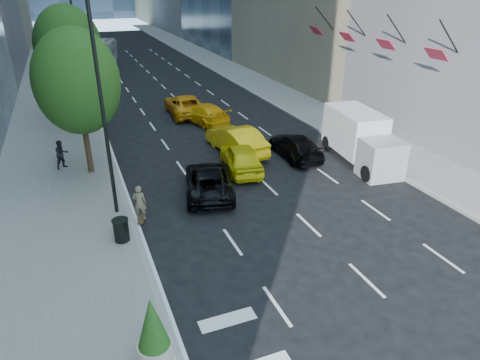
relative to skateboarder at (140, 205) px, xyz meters
name	(u,v)px	position (x,y,z in m)	size (l,w,h in m)	color
ground	(288,229)	(5.60, -3.00, -0.80)	(160.00, 160.00, 0.00)	black
sidewalk_left	(54,90)	(-3.40, 27.00, -0.72)	(6.00, 120.00, 0.15)	slate
sidewalk_right	(241,75)	(15.60, 27.00, -0.72)	(4.00, 120.00, 0.15)	slate
lamp_near	(104,85)	(-0.72, 1.00, 5.01)	(2.13, 0.22, 10.00)	black
lamp_far	(78,34)	(-0.72, 19.00, 5.01)	(2.13, 0.22, 10.00)	black
tree_near	(77,82)	(-1.60, 6.00, 4.17)	(4.20, 4.20, 7.46)	black
tree_mid	(69,47)	(-1.60, 16.00, 4.52)	(4.50, 4.50, 7.99)	black
tree_far	(65,36)	(-1.60, 29.00, 3.83)	(3.90, 3.90, 6.92)	black
traffic_signal	(71,32)	(-0.80, 37.00, 3.44)	(2.48, 0.53, 5.20)	black
facade_flags	(367,37)	(16.24, 7.00, 5.39)	(1.85, 13.30, 2.05)	black
skateboarder	(140,205)	(0.00, 0.00, 0.00)	(0.58, 0.38, 1.60)	brown
black_sedan_lincoln	(209,181)	(3.60, 1.49, -0.13)	(2.21, 4.80, 1.33)	black
black_sedan_mercedes	(295,146)	(9.80, 4.11, -0.13)	(1.87, 4.59, 1.33)	black
taxi_a	(241,157)	(6.10, 3.50, -0.04)	(1.78, 4.43, 1.51)	yellow
taxi_b	(236,140)	(6.80, 6.00, 0.03)	(1.74, 5.00, 1.65)	yellow
taxi_c	(185,105)	(6.10, 15.00, -0.04)	(2.52, 5.47, 1.52)	orange
taxi_d	(204,113)	(6.80, 12.50, -0.09)	(1.97, 4.85, 1.41)	#FFB40D
city_bus	(93,60)	(0.80, 32.07, 0.96)	(2.96, 12.65, 3.52)	silver
box_truck	(361,138)	(12.83, 2.09, 0.63)	(2.82, 6.07, 2.80)	silver
pedestrian_a	(62,154)	(-2.95, 7.06, 0.15)	(0.77, 0.60, 1.59)	black
pedestrian_b	(85,111)	(-1.20, 15.00, 0.24)	(1.04, 0.43, 1.77)	black
trash_can	(121,230)	(-1.00, -1.46, -0.20)	(0.60, 0.60, 0.90)	black
planter_shrub	(154,335)	(-1.00, -8.00, 0.43)	(0.94, 0.94, 2.26)	#BFB39F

